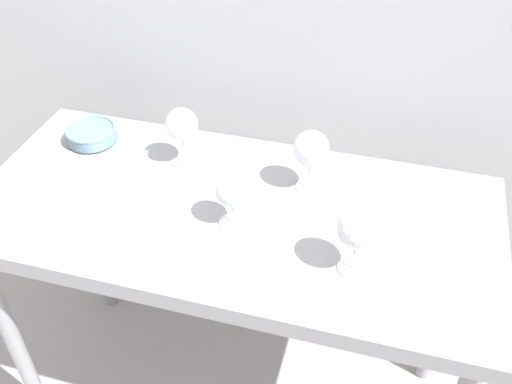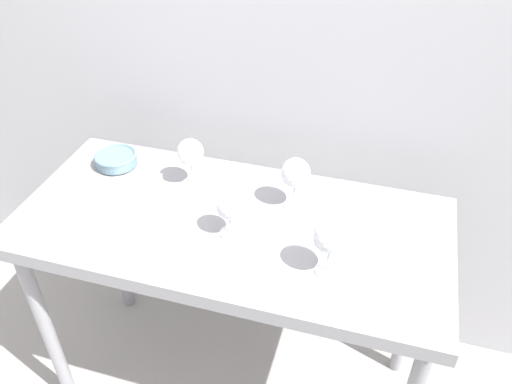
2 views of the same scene
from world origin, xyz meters
The scene contains 10 objects.
ground_plane centered at (0.00, 0.00, 0.00)m, with size 6.00×6.00×0.00m, color #9E9994.
back_wall centered at (0.00, 0.49, 1.30)m, with size 3.80×0.04×2.60m, color #B4B4BA.
steel_counter centered at (0.00, -0.01, 0.79)m, with size 1.40×0.65×0.90m.
wine_glass_near_center centered at (0.02, -0.06, 1.01)m, with size 0.08×0.08×0.15m.
wine_glass_far_right centered at (0.18, 0.13, 1.03)m, with size 0.10×0.10×0.18m.
wine_glass_far_left centered at (-0.19, 0.15, 1.03)m, with size 0.09×0.09×0.18m.
wine_glass_near_right centered at (0.34, -0.14, 1.03)m, with size 0.10×0.10×0.18m.
tasting_sheet_upper centered at (0.40, 0.11, 0.90)m, with size 0.18×0.22×0.00m, color white.
tasting_sheet_lower centered at (-0.34, 0.02, 0.90)m, with size 0.17×0.26×0.00m, color white.
tasting_bowl centered at (-0.50, 0.18, 0.93)m, with size 0.15×0.15×0.05m.
Camera 2 is at (0.44, -1.22, 2.00)m, focal length 36.89 mm.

